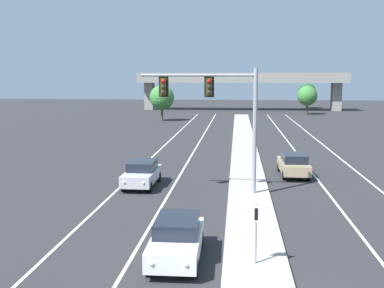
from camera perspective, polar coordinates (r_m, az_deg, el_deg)
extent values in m
cube|color=#9E9B93|center=(30.49, 6.79, -4.77)|extent=(2.40, 110.00, 0.15)
cube|color=silver|center=(37.56, -0.63, -2.37)|extent=(0.14, 100.00, 0.01)
cube|color=silver|center=(37.75, 13.72, -2.55)|extent=(0.14, 100.00, 0.01)
cube|color=silver|center=(38.05, -5.58, -2.27)|extent=(0.14, 100.00, 0.01)
cube|color=silver|center=(38.36, 18.61, -2.58)|extent=(0.14, 100.00, 0.01)
cylinder|color=gray|center=(27.18, 7.61, 1.50)|extent=(0.24, 0.24, 7.20)
cylinder|color=gray|center=(27.08, 0.70, 8.34)|extent=(6.58, 0.16, 0.16)
cube|color=black|center=(27.07, 2.10, 6.96)|extent=(0.56, 0.06, 1.20)
cube|color=#38330F|center=(27.03, 2.09, 6.95)|extent=(0.32, 0.32, 1.00)
sphere|color=red|center=(26.86, 2.07, 7.63)|extent=(0.22, 0.22, 0.22)
sphere|color=#282828|center=(26.86, 2.07, 6.95)|extent=(0.22, 0.22, 0.22)
sphere|color=#282828|center=(26.87, 2.07, 6.26)|extent=(0.22, 0.22, 0.22)
cube|color=black|center=(27.36, -3.45, 6.96)|extent=(0.56, 0.06, 1.20)
cube|color=#38330F|center=(27.32, -3.47, 6.96)|extent=(0.32, 0.32, 1.00)
sphere|color=red|center=(27.14, -3.53, 7.62)|extent=(0.22, 0.22, 0.22)
sphere|color=#282828|center=(27.15, -3.52, 6.95)|extent=(0.22, 0.22, 0.22)
sphere|color=#282828|center=(27.16, -3.52, 6.27)|extent=(0.22, 0.22, 0.22)
cylinder|color=gray|center=(17.39, 7.73, -10.76)|extent=(0.08, 0.08, 2.20)
cube|color=white|center=(17.14, 7.78, -8.41)|extent=(0.60, 0.03, 0.60)
cube|color=black|center=(17.12, 7.79, -8.43)|extent=(0.12, 0.01, 0.44)
cube|color=silver|center=(18.10, -1.88, -11.87)|extent=(1.87, 4.43, 0.70)
cube|color=black|center=(18.10, -1.81, -9.76)|extent=(1.62, 2.40, 0.56)
sphere|color=#EAE5C6|center=(16.00, -0.67, -14.43)|extent=(0.18, 0.18, 0.18)
sphere|color=#EAE5C6|center=(16.14, -4.87, -14.25)|extent=(0.18, 0.18, 0.18)
cylinder|color=black|center=(16.77, 0.35, -14.83)|extent=(0.23, 0.64, 0.64)
cylinder|color=black|center=(16.95, -5.24, -14.60)|extent=(0.23, 0.64, 0.64)
cylinder|color=black|center=(19.56, 1.01, -11.40)|extent=(0.23, 0.64, 0.64)
cylinder|color=black|center=(19.71, -3.73, -11.25)|extent=(0.23, 0.64, 0.64)
cube|color=#B7B7BC|center=(29.90, -6.10, -3.85)|extent=(1.85, 4.42, 0.70)
cube|color=black|center=(29.99, -6.03, -2.58)|extent=(1.61, 2.39, 0.56)
sphere|color=#EAE5C6|center=(27.69, -5.89, -4.71)|extent=(0.18, 0.18, 0.18)
sphere|color=#EAE5C6|center=(27.95, -8.21, -4.63)|extent=(0.18, 0.18, 0.18)
cylinder|color=black|center=(28.38, -5.15, -5.21)|extent=(0.23, 0.64, 0.64)
cylinder|color=black|center=(28.73, -8.29, -5.10)|extent=(0.23, 0.64, 0.64)
cylinder|color=black|center=(31.26, -4.07, -3.95)|extent=(0.23, 0.64, 0.64)
cylinder|color=black|center=(31.58, -6.94, -3.87)|extent=(0.23, 0.64, 0.64)
cube|color=tan|center=(33.63, 12.18, -2.64)|extent=(1.91, 4.44, 0.70)
cube|color=black|center=(33.31, 12.27, -1.65)|extent=(1.64, 2.42, 0.56)
sphere|color=#EAE5C6|center=(35.68, 10.78, -1.91)|extent=(0.18, 0.18, 0.18)
sphere|color=#EAE5C6|center=(35.83, 12.61, -1.92)|extent=(0.18, 0.18, 0.18)
cylinder|color=black|center=(35.06, 10.53, -2.74)|extent=(0.24, 0.65, 0.64)
cylinder|color=black|center=(35.28, 13.11, -2.75)|extent=(0.24, 0.65, 0.64)
cylinder|color=black|center=(32.14, 11.12, -3.75)|extent=(0.24, 0.65, 0.64)
cylinder|color=black|center=(32.37, 13.94, -3.75)|extent=(0.24, 0.65, 0.64)
cube|color=gray|center=(98.03, 5.99, 7.73)|extent=(42.40, 6.40, 1.10)
cube|color=gray|center=(95.03, 6.02, 8.32)|extent=(42.40, 0.36, 0.90)
cube|color=gray|center=(99.83, -5.18, 5.81)|extent=(1.80, 2.40, 5.65)
cube|color=gray|center=(100.12, 17.07, 5.49)|extent=(1.80, 2.40, 5.65)
cylinder|color=#4C3823|center=(73.94, -3.65, 3.63)|extent=(0.36, 0.36, 2.11)
sphere|color=#387533|center=(73.78, -3.67, 5.64)|extent=(3.85, 3.85, 3.85)
cylinder|color=#4C3823|center=(88.59, 13.74, 4.12)|extent=(0.36, 0.36, 1.98)
sphere|color=#387533|center=(88.46, 13.79, 5.70)|extent=(3.61, 3.61, 3.61)
cylinder|color=#4C3823|center=(106.40, 13.72, 4.79)|extent=(0.36, 0.36, 2.07)
sphere|color=#1E4C28|center=(106.29, 13.76, 6.16)|extent=(3.79, 3.79, 3.79)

